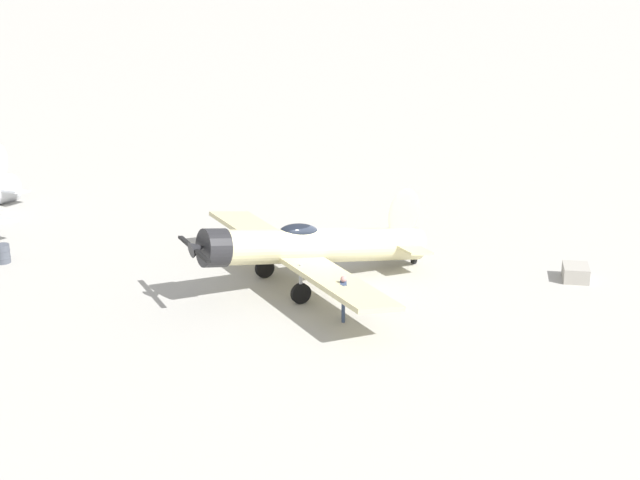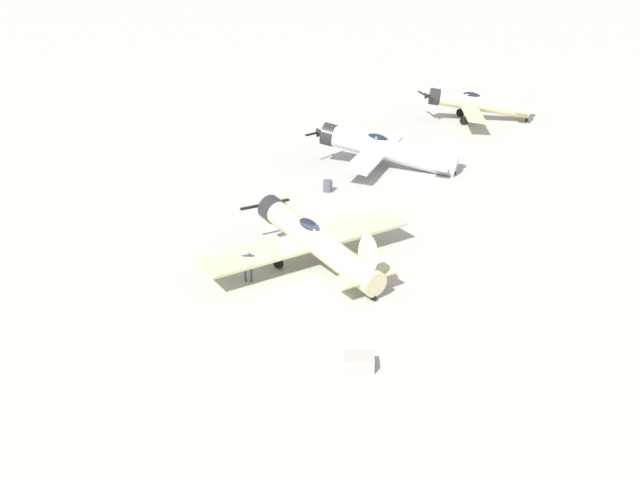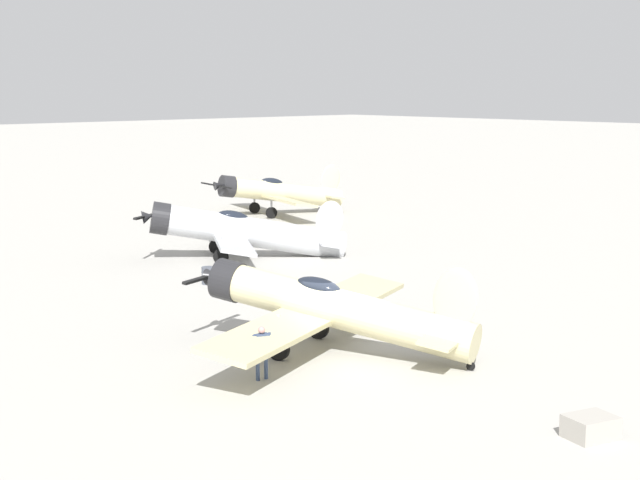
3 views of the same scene
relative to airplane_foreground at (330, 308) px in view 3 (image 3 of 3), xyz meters
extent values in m
plane|color=#A8A59E|center=(-0.48, -0.19, -1.60)|extent=(400.00, 400.00, 0.00)
cylinder|color=beige|center=(-0.48, -0.19, -0.04)|extent=(9.38, 4.79, 2.70)
cylinder|color=#232326|center=(3.72, 1.48, 0.62)|extent=(1.57, 1.77, 1.58)
cone|color=#232326|center=(4.33, 1.72, 0.71)|extent=(0.81, 0.80, 0.68)
cube|color=black|center=(4.46, 1.77, 0.71)|extent=(1.22, 3.09, 0.15)
ellipsoid|color=black|center=(0.39, 0.16, 0.68)|extent=(1.93, 1.36, 0.92)
cube|color=#C6BC89|center=(0.57, 0.23, -0.25)|extent=(6.52, 12.64, 0.45)
ellipsoid|color=beige|center=(-4.17, -1.66, 0.71)|extent=(1.70, 0.77, 2.30)
cube|color=#C6BC89|center=(-3.99, -1.58, -0.51)|extent=(2.28, 3.57, 0.26)
cylinder|color=#999BA0|center=(0.51, 1.90, -0.62)|extent=(0.14, 0.14, 1.18)
cylinder|color=black|center=(0.51, 1.90, -1.20)|extent=(0.82, 0.48, 0.80)
cylinder|color=#999BA0|center=(1.68, -1.03, -0.62)|extent=(0.14, 0.14, 1.18)
cylinder|color=black|center=(1.68, -1.03, -1.20)|extent=(0.82, 0.48, 0.80)
cylinder|color=black|center=(-4.70, -1.87, -1.46)|extent=(0.30, 0.20, 0.28)
cylinder|color=#B7BABF|center=(16.66, -10.15, -0.20)|extent=(6.88, 9.41, 3.31)
cylinder|color=#232326|center=(19.30, -6.09, 0.66)|extent=(2.07, 1.92, 1.83)
cone|color=#232326|center=(19.66, -5.55, 0.77)|extent=(0.95, 0.94, 0.79)
cube|color=black|center=(19.74, -5.42, 0.77)|extent=(2.20, 2.66, 0.31)
ellipsoid|color=black|center=(17.21, -9.31, 0.64)|extent=(1.61, 1.92, 0.97)
cube|color=#ADAFB5|center=(17.32, -9.14, -0.42)|extent=(10.03, 7.39, 0.49)
ellipsoid|color=#B7BABF|center=(14.36, -13.70, 0.38)|extent=(1.10, 1.61, 2.29)
cube|color=#ADAFB5|center=(14.47, -13.53, -0.84)|extent=(3.45, 2.78, 0.29)
cylinder|color=#999BA0|center=(16.24, -7.71, -0.68)|extent=(0.14, 0.14, 1.05)
cylinder|color=black|center=(16.24, -7.71, -1.20)|extent=(0.60, 0.78, 0.80)
cylinder|color=#999BA0|center=(19.07, -9.55, -0.68)|extent=(0.14, 0.14, 1.05)
cylinder|color=black|center=(19.07, -9.55, -1.20)|extent=(0.60, 0.78, 0.80)
cylinder|color=black|center=(14.03, -14.21, -1.46)|extent=(0.24, 0.29, 0.28)
cylinder|color=beige|center=(29.17, -23.27, 0.01)|extent=(4.07, 9.03, 2.64)
cylinder|color=#232326|center=(30.46, -19.21, 0.62)|extent=(1.77, 1.51, 1.62)
cone|color=#232326|center=(30.66, -18.59, 0.71)|extent=(0.79, 0.79, 0.70)
cube|color=black|center=(30.71, -18.45, 0.71)|extent=(3.17, 0.34, 0.28)
ellipsoid|color=black|center=(29.44, -22.42, 0.73)|extent=(1.26, 1.93, 0.91)
cube|color=#C6BC89|center=(29.49, -22.25, -0.22)|extent=(12.61, 5.42, 0.41)
ellipsoid|color=beige|center=(28.03, -26.84, 0.81)|extent=(0.66, 1.74, 2.30)
cube|color=#C6BC89|center=(28.09, -26.65, -0.42)|extent=(3.57, 2.08, 0.25)
cylinder|color=#999BA0|center=(28.14, -21.26, -0.60)|extent=(0.14, 0.14, 1.20)
cylinder|color=black|center=(28.14, -21.26, -1.20)|extent=(0.43, 0.82, 0.80)
cylinder|color=#999BA0|center=(31.18, -22.23, -0.60)|extent=(0.14, 0.14, 1.20)
cylinder|color=black|center=(31.18, -22.23, -1.20)|extent=(0.43, 0.82, 0.80)
cylinder|color=black|center=(27.86, -27.36, -1.46)|extent=(0.18, 0.30, 0.28)
cylinder|color=#384766|center=(-0.86, 3.60, -1.17)|extent=(0.13, 0.13, 0.87)
cylinder|color=#384766|center=(-0.82, 3.91, -1.17)|extent=(0.13, 0.13, 0.87)
cube|color=#384766|center=(-0.84, 3.76, -0.42)|extent=(0.30, 0.50, 0.62)
sphere|color=tan|center=(-0.84, 3.76, 0.02)|extent=(0.23, 0.23, 0.23)
cylinder|color=#384766|center=(-0.88, 3.47, -0.41)|extent=(0.09, 0.09, 0.58)
cylinder|color=#384766|center=(-0.80, 4.04, -0.41)|extent=(0.09, 0.09, 0.58)
cube|color=#9E998E|center=(-10.78, 0.80, -1.30)|extent=(1.32, 1.48, 0.61)
cylinder|color=#474C56|center=(12.58, -4.18, -1.20)|extent=(0.63, 0.63, 0.81)
torus|color=#474C56|center=(12.58, -4.18, -1.04)|extent=(0.67, 0.67, 0.04)
torus|color=#474C56|center=(12.58, -4.18, -1.36)|extent=(0.67, 0.67, 0.04)
camera|label=1|loc=(4.08, 36.30, 12.55)|focal=55.00mm
camera|label=2|loc=(-39.85, 10.16, 16.30)|focal=46.47mm
camera|label=3|loc=(-24.12, 23.04, 7.58)|focal=55.64mm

